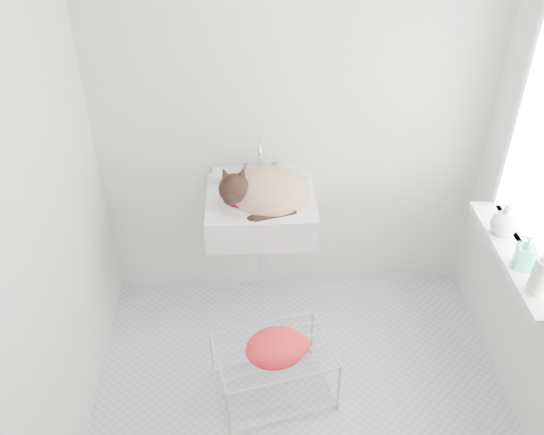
{
  "coord_description": "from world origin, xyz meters",
  "views": [
    {
      "loc": [
        -0.24,
        -1.96,
        2.65
      ],
      "look_at": [
        -0.14,
        0.5,
        0.88
      ],
      "focal_mm": 39.58,
      "sensor_mm": 36.0,
      "label": 1
    }
  ],
  "objects_px": {
    "bottle_a": "(535,291)",
    "bottle_c": "(501,233)",
    "sink": "(261,196)",
    "wire_rack": "(273,374)",
    "bottle_b": "(521,267)",
    "cat": "(263,192)"
  },
  "relations": [
    {
      "from": "bottle_a",
      "to": "bottle_c",
      "type": "distance_m",
      "value": 0.42
    },
    {
      "from": "sink",
      "to": "bottle_a",
      "type": "bearing_deg",
      "value": -34.08
    },
    {
      "from": "sink",
      "to": "cat",
      "type": "bearing_deg",
      "value": -57.64
    },
    {
      "from": "wire_rack",
      "to": "bottle_b",
      "type": "bearing_deg",
      "value": -0.37
    },
    {
      "from": "bottle_b",
      "to": "bottle_c",
      "type": "height_order",
      "value": "bottle_b"
    },
    {
      "from": "wire_rack",
      "to": "sink",
      "type": "bearing_deg",
      "value": 93.6
    },
    {
      "from": "wire_rack",
      "to": "bottle_b",
      "type": "distance_m",
      "value": 1.34
    },
    {
      "from": "bottle_a",
      "to": "bottle_c",
      "type": "height_order",
      "value": "bottle_a"
    },
    {
      "from": "bottle_a",
      "to": "bottle_c",
      "type": "xyz_separation_m",
      "value": [
        0.0,
        0.42,
        0.0
      ]
    },
    {
      "from": "cat",
      "to": "bottle_c",
      "type": "xyz_separation_m",
      "value": [
        1.18,
        -0.36,
        -0.04
      ]
    },
    {
      "from": "cat",
      "to": "bottle_b",
      "type": "height_order",
      "value": "cat"
    },
    {
      "from": "sink",
      "to": "bottle_c",
      "type": "relative_size",
      "value": 3.43
    },
    {
      "from": "wire_rack",
      "to": "bottle_b",
      "type": "relative_size",
      "value": 3.24
    },
    {
      "from": "bottle_a",
      "to": "bottle_c",
      "type": "relative_size",
      "value": 1.17
    },
    {
      "from": "wire_rack",
      "to": "bottle_a",
      "type": "distance_m",
      "value": 1.35
    },
    {
      "from": "wire_rack",
      "to": "bottle_c",
      "type": "height_order",
      "value": "bottle_c"
    },
    {
      "from": "sink",
      "to": "wire_rack",
      "type": "height_order",
      "value": "sink"
    },
    {
      "from": "bottle_c",
      "to": "bottle_b",
      "type": "bearing_deg",
      "value": -90.0
    },
    {
      "from": "sink",
      "to": "wire_rack",
      "type": "relative_size",
      "value": 1.03
    },
    {
      "from": "sink",
      "to": "bottle_b",
      "type": "distance_m",
      "value": 1.35
    },
    {
      "from": "sink",
      "to": "bottle_b",
      "type": "relative_size",
      "value": 3.34
    },
    {
      "from": "wire_rack",
      "to": "bottle_c",
      "type": "distance_m",
      "value": 1.37
    }
  ]
}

